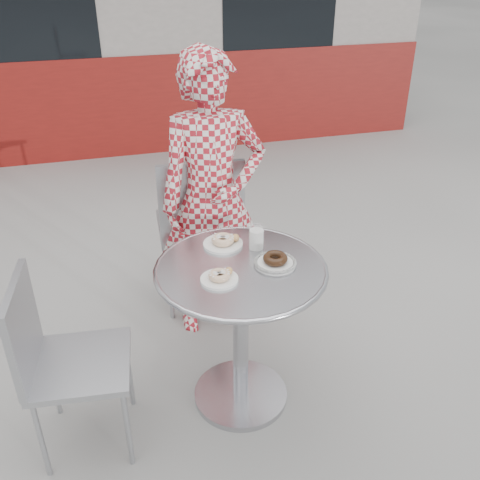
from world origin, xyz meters
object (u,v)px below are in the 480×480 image
object	(u,v)px
plate_near	(220,277)
milk_cup	(256,238)
seated_person	(213,200)
chair_far	(200,255)
chair_left	(84,395)
plate_checker	(275,261)
bistro_table	(241,302)
plate_far	(224,241)

from	to	relation	value
plate_near	milk_cup	distance (m)	0.31
plate_near	seated_person	bearing A→B (deg)	79.06
chair_far	chair_left	bearing A→B (deg)	56.86
plate_checker	milk_cup	bearing A→B (deg)	103.55
bistro_table	plate_checker	distance (m)	0.25
chair_far	plate_checker	xyz separation A→B (m)	(0.16, -0.91, 0.47)
plate_far	seated_person	bearing A→B (deg)	83.21
plate_near	plate_checker	bearing A→B (deg)	11.96
bistro_table	seated_person	bearing A→B (deg)	87.47
bistro_table	chair_far	bearing A→B (deg)	90.52
bistro_table	plate_far	distance (m)	0.29
plate_far	plate_checker	distance (m)	0.28
chair_left	seated_person	distance (m)	1.15
seated_person	plate_far	xyz separation A→B (m)	(-0.05, -0.44, -0.00)
chair_left	plate_checker	world-z (taller)	chair_left
seated_person	plate_far	distance (m)	0.44
seated_person	plate_near	world-z (taller)	seated_person
plate_near	milk_cup	world-z (taller)	milk_cup
milk_cup	plate_checker	bearing A→B (deg)	-76.45
seated_person	plate_checker	distance (m)	0.67
chair_far	plate_checker	size ratio (longest dim) A/B	5.29
seated_person	milk_cup	xyz separation A→B (m)	(0.08, -0.51, 0.03)
milk_cup	bistro_table	bearing A→B (deg)	-129.25
bistro_table	chair_left	size ratio (longest dim) A/B	0.89
plate_checker	milk_cup	xyz separation A→B (m)	(-0.04, 0.15, 0.04)
seated_person	bistro_table	bearing A→B (deg)	-93.15
plate_near	bistro_table	bearing A→B (deg)	33.35
chair_far	plate_near	distance (m)	1.08
chair_far	plate_far	bearing A→B (deg)	92.70
bistro_table	seated_person	size ratio (longest dim) A/B	0.49
chair_far	bistro_table	bearing A→B (deg)	94.53
chair_left	plate_far	distance (m)	0.91
bistro_table	milk_cup	bearing A→B (deg)	50.75
chair_left	plate_near	size ratio (longest dim) A/B	5.42
plate_checker	bistro_table	bearing A→B (deg)	173.31
plate_far	plate_near	world-z (taller)	plate_far
bistro_table	milk_cup	size ratio (longest dim) A/B	6.88
plate_near	milk_cup	size ratio (longest dim) A/B	1.42
seated_person	plate_far	bearing A→B (deg)	-97.41
chair_far	chair_left	world-z (taller)	chair_far
seated_person	plate_near	xyz separation A→B (m)	(-0.14, -0.72, -0.00)
bistro_table	milk_cup	xyz separation A→B (m)	(0.11, 0.14, 0.24)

